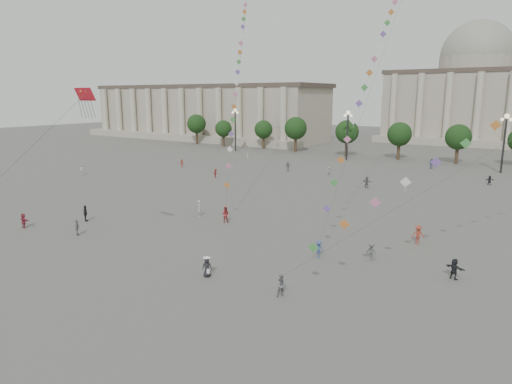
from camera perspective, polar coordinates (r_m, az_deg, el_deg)
The scene contains 30 objects.
ground at distance 35.66m, azimuth -11.20°, elevation -11.07°, with size 360.00×360.00×0.00m, color #504E4B.
hall_west at distance 152.94m, azimuth -6.42°, elevation 9.89°, with size 84.00×26.22×17.20m.
hall_central at distance 153.97m, azimuth 25.53°, elevation 11.00°, with size 48.30×34.30×35.50m.
tree_row at distance 103.99m, azimuth 20.76°, elevation 6.56°, with size 137.12×5.12×8.00m.
lamp_post_far_west at distance 115.67m, azimuth -2.61°, elevation 8.77°, with size 2.00×0.90×10.65m.
lamp_post_mid_west at distance 100.82m, azimuth 11.39°, elevation 8.07°, with size 2.00×0.90×10.65m.
lamp_post_mid_east at distance 93.55m, azimuth 28.70°, elevation 6.56°, with size 2.00×0.90×10.65m.
person_crowd_0 at distance 94.05m, azimuth 21.08°, elevation 3.33°, with size 1.14×0.47×1.95m, color #37417D.
person_crowd_1 at distance 86.59m, azimuth -20.89°, elevation 2.65°, with size 0.94×0.73×1.93m, color silver.
person_crowd_2 at distance 90.82m, azimuth -9.25°, elevation 3.57°, with size 1.01×0.58×1.56m, color maroon.
person_crowd_3 at distance 38.48m, azimuth 23.54°, elevation -8.81°, with size 1.53×0.49×1.64m, color black.
person_crowd_4 at distance 81.63m, azimuth 9.11°, elevation 2.62°, with size 1.40×0.44×1.51m, color silver.
person_crowd_6 at distance 40.38m, azimuth 14.21°, elevation -7.21°, with size 1.04×0.60×1.61m, color #57575B.
person_crowd_8 at distance 45.88m, azimuth 19.61°, elevation -5.06°, with size 1.19×0.69×1.85m, color maroon.
person_crowd_9 at distance 80.57m, azimuth 27.17°, elevation 1.31°, with size 1.39×0.44×1.50m, color black.
person_crowd_10 at distance 99.48m, azimuth -1.07°, elevation 4.46°, with size 0.58×0.38×1.59m, color silver.
person_crowd_12 at distance 71.52m, azimuth 13.69°, elevation 1.20°, with size 1.61×0.51×1.73m, color slate.
person_crowd_13 at distance 53.49m, azimuth -7.09°, elevation -2.03°, with size 0.70×0.46×1.91m, color #B3B4AF.
person_crowd_16 at distance 85.11m, azimuth 4.00°, elevation 3.23°, with size 1.07×0.45×1.83m, color slate.
person_crowd_17 at distance 78.32m, azimuth -5.08°, elevation 2.35°, with size 1.01×0.58×1.57m, color maroon.
tourist_1 at distance 54.44m, azimuth -20.55°, elevation -2.52°, with size 1.06×0.44×1.82m, color black.
tourist_2 at distance 54.45m, azimuth -27.05°, elevation -3.21°, with size 1.47×0.47×1.58m, color #9B2A3E.
tourist_3 at distance 49.37m, azimuth -21.46°, elevation -4.16°, with size 0.95×0.39×1.62m, color slate.
kite_flyer_0 at distance 50.75m, azimuth -3.86°, elevation -2.81°, with size 0.87×0.68×1.78m, color #A02B2F.
kite_flyer_1 at distance 40.13m, azimuth 7.84°, elevation -7.10°, with size 1.01×0.58×1.56m, color #394A81.
kite_flyer_2 at distance 32.57m, azimuth 3.27°, elevation -11.60°, with size 0.78×0.61×1.61m, color slate.
hat_person at distance 35.99m, azimuth -6.15°, elevation -9.25°, with size 0.90×0.84×1.69m.
dragon_kite at distance 39.65m, azimuth -20.70°, elevation 10.22°, with size 6.04×4.78×18.09m.
kite_train_west at distance 71.21m, azimuth -1.79°, elevation 18.55°, with size 21.17×35.06×55.87m.
kite_train_mid at distance 64.58m, azimuth 17.13°, elevation 21.58°, with size 6.20×49.46×66.76m.
Camera 1 is at (23.55, -22.93, 13.83)m, focal length 32.00 mm.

